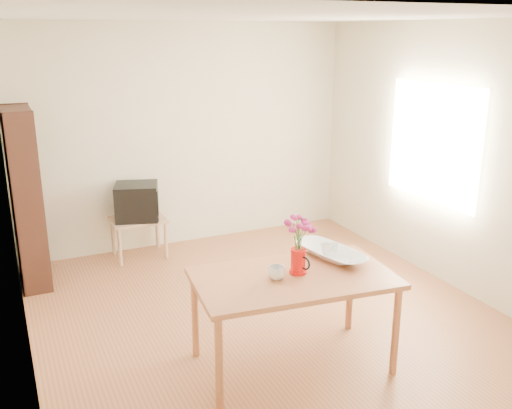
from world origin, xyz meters
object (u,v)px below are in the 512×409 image
pitcher (298,262)px  television (137,201)px  bowl (331,232)px  mug (276,273)px  table (293,285)px

pitcher → television: (-0.59, 2.67, -0.17)m
pitcher → bowl: size_ratio=0.46×
pitcher → mug: (-0.20, -0.03, -0.04)m
bowl → television: 2.70m
bowl → mug: bearing=-161.0°
bowl → television: bearing=111.4°
table → bowl: bearing=30.4°
table → pitcher: size_ratio=7.56×
mug → bowl: 0.64m
table → pitcher: (0.05, 0.03, 0.17)m
mug → television: size_ratio=0.23×
mug → bowl: bearing=165.0°
bowl → television: size_ratio=0.79×
table → bowl: bowl is taller
table → mug: size_ratio=12.19×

